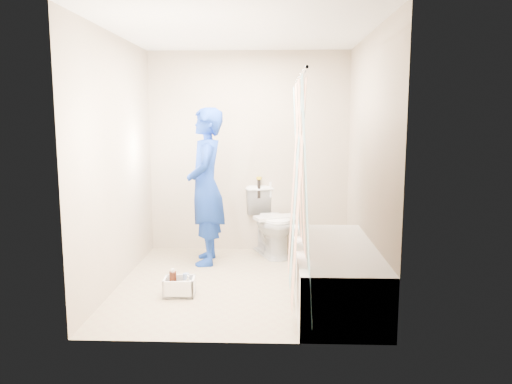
{
  "coord_description": "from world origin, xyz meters",
  "views": [
    {
      "loc": [
        0.31,
        -4.71,
        1.63
      ],
      "look_at": [
        0.12,
        0.37,
        0.86
      ],
      "focal_mm": 35.0,
      "sensor_mm": 36.0,
      "label": 1
    }
  ],
  "objects_px": {
    "bathtub": "(334,272)",
    "toilet": "(272,221)",
    "plumber": "(206,187)",
    "cleaning_caddy": "(181,287)"
  },
  "relations": [
    {
      "from": "bathtub",
      "to": "cleaning_caddy",
      "type": "bearing_deg",
      "value": 176.98
    },
    {
      "from": "bathtub",
      "to": "toilet",
      "type": "bearing_deg",
      "value": 110.6
    },
    {
      "from": "toilet",
      "to": "plumber",
      "type": "height_order",
      "value": "plumber"
    },
    {
      "from": "bathtub",
      "to": "plumber",
      "type": "distance_m",
      "value": 1.82
    },
    {
      "from": "toilet",
      "to": "plumber",
      "type": "bearing_deg",
      "value": -174.69
    },
    {
      "from": "bathtub",
      "to": "toilet",
      "type": "xyz_separation_m",
      "value": [
        -0.57,
        1.51,
        0.13
      ]
    },
    {
      "from": "bathtub",
      "to": "toilet",
      "type": "height_order",
      "value": "toilet"
    },
    {
      "from": "bathtub",
      "to": "cleaning_caddy",
      "type": "xyz_separation_m",
      "value": [
        -1.39,
        0.07,
        -0.19
      ]
    },
    {
      "from": "plumber",
      "to": "cleaning_caddy",
      "type": "height_order",
      "value": "plumber"
    },
    {
      "from": "toilet",
      "to": "cleaning_caddy",
      "type": "relative_size",
      "value": 2.76
    }
  ]
}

